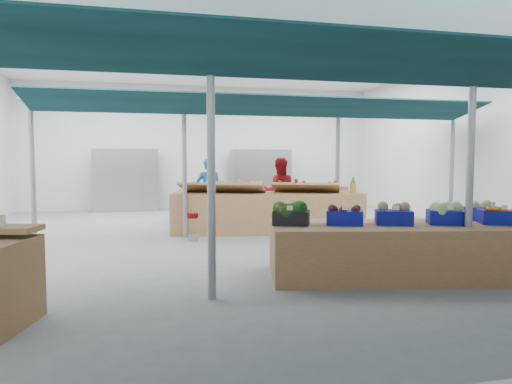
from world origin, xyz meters
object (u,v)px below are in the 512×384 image
veg_counter (408,250)px  vendor_left (209,193)px  vendor_right (279,192)px  fruit_counter (267,213)px

veg_counter → vendor_left: (-2.18, 5.38, 0.48)m
veg_counter → vendor_right: vendor_right is taller
fruit_counter → veg_counter: bearing=-65.9°
vendor_right → vendor_left: bearing=11.3°
fruit_counter → vendor_left: vendor_left is taller
fruit_counter → vendor_right: (0.60, 1.10, 0.40)m
veg_counter → fruit_counter: 4.39m
veg_counter → vendor_left: vendor_left is taller
fruit_counter → vendor_right: vendor_right is taller
fruit_counter → vendor_right: 1.31m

